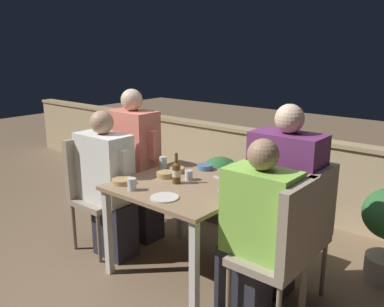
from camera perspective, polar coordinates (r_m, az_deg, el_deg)
ground_plane at (r=3.36m, az=-0.80°, el=-15.89°), size 16.00×16.00×0.00m
parapet_wall at (r=4.40m, az=12.62°, el=-2.62°), size 9.00×0.18×0.84m
dining_table at (r=3.09m, az=-0.84°, el=-5.80°), size 0.95×0.94×0.72m
planter_hedge at (r=4.03m, az=6.66°, el=-4.97°), size 0.88×0.47×0.64m
chair_left_near at (r=3.60m, az=-13.72°, el=-4.05°), size 0.41×0.40×0.97m
person_white_polo at (r=3.43m, az=-11.72°, el=-4.29°), size 0.52×0.26×1.22m
chair_left_far at (r=3.86m, az=-9.75°, el=-2.55°), size 0.41×0.40×0.97m
person_coral_top at (r=3.68m, az=-7.81°, el=-1.59°), size 0.50×0.26×1.36m
chair_right_near at (r=2.52m, az=12.80°, el=-12.36°), size 0.41×0.40×0.97m
person_green_blouse at (r=2.60m, az=8.77°, el=-10.81°), size 0.50×0.26×1.20m
chair_right_far at (r=2.81m, az=15.79°, el=-9.66°), size 0.41×0.40×0.97m
person_purple_stripe at (r=2.84m, az=12.29°, el=-6.82°), size 0.52×0.26×1.36m
beer_bottle at (r=3.04m, az=-2.21°, el=-2.59°), size 0.06×0.06×0.23m
plate_0 at (r=2.78m, az=-3.88°, el=-6.18°), size 0.20×0.20×0.01m
bowl_0 at (r=3.32m, az=-2.09°, el=-2.29°), size 0.12×0.12×0.04m
bowl_1 at (r=3.39m, az=1.81°, el=-1.88°), size 0.13×0.13×0.04m
bowl_2 at (r=3.10m, az=-9.71°, el=-3.78°), size 0.16×0.16×0.04m
bowl_3 at (r=3.20m, az=-3.77°, el=-2.90°), size 0.14×0.14×0.04m
glass_cup_0 at (r=3.13m, az=-0.46°, el=-3.06°), size 0.06×0.06×0.08m
glass_cup_1 at (r=3.41m, az=-4.08°, el=-1.33°), size 0.06×0.06×0.11m
glass_cup_2 at (r=2.94m, az=-8.43°, el=-4.29°), size 0.06×0.06×0.09m
fork_0 at (r=2.88m, az=5.24°, el=-5.44°), size 0.17×0.06×0.01m
fork_1 at (r=3.16m, az=4.22°, el=-3.54°), size 0.17×0.04×0.01m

